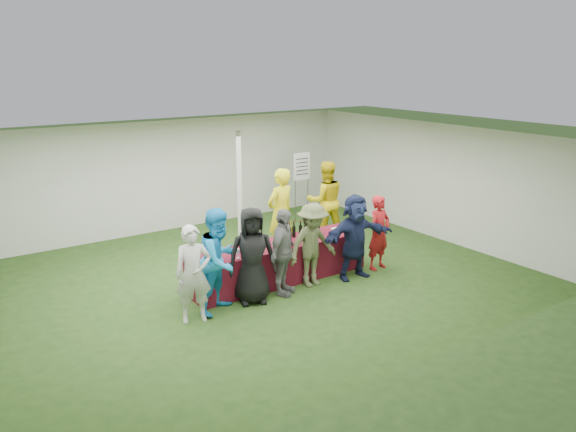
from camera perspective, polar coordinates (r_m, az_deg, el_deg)
ground at (r=10.91m, az=-3.91°, el=-6.45°), size 60.00×60.00×0.00m
tent at (r=11.73m, az=-4.93°, el=2.04°), size 10.00×10.00×10.00m
serving_table at (r=10.72m, az=-0.88°, el=-4.67°), size 3.60×0.80×0.75m
wine_bottles at (r=11.04m, az=1.73°, el=-1.36°), size 0.80×0.13×0.32m
wine_glasses at (r=9.91m, az=-4.27°, el=-3.45°), size 1.09×0.14×0.16m
water_bottle at (r=10.65m, az=-0.92°, el=-2.08°), size 0.07×0.07×0.23m
bar_towel at (r=11.48m, az=5.13°, el=-1.30°), size 0.25×0.18×0.03m
dump_bucket at (r=11.38m, az=6.73°, el=-1.10°), size 0.27×0.27×0.18m
wine_list_sign at (r=14.44m, az=1.41°, el=4.54°), size 0.50×0.03×1.80m
staff_pourer at (r=11.81m, az=-0.78°, el=0.27°), size 0.78×0.60×1.93m
staff_back at (r=13.07m, az=3.82°, el=1.57°), size 1.09×0.98×1.85m
customer_0 at (r=9.09m, az=-9.59°, el=-5.84°), size 0.67×0.53×1.60m
customer_1 at (r=9.38m, az=-6.95°, el=-4.48°), size 1.08×1.00×1.78m
customer_2 at (r=9.65m, az=-3.67°, el=-4.04°), size 0.97×0.79×1.70m
customer_3 at (r=9.96m, az=-0.52°, el=-3.72°), size 0.99×0.85×1.59m
customer_4 at (r=10.37m, az=2.51°, el=-2.96°), size 1.04×0.61×1.59m
customer_5 at (r=10.79m, az=6.80°, el=-2.10°), size 1.57×0.62×1.66m
customer_6 at (r=11.35m, az=9.25°, el=-1.68°), size 0.60×0.44×1.51m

